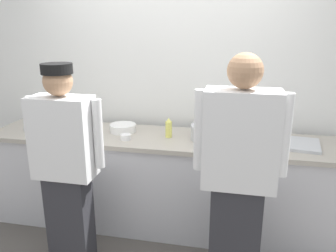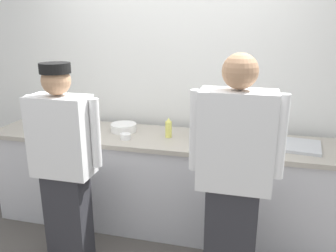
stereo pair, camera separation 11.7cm
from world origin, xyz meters
name	(u,v)px [view 1 (the left image)]	position (x,y,z in m)	size (l,w,h in m)	color
ground_plane	(154,245)	(0.00, 0.00, 0.00)	(9.00, 9.00, 0.00)	#514C47
wall_back	(173,71)	(0.00, 0.81, 1.40)	(5.02, 0.10, 2.81)	white
prep_counter	(163,181)	(0.00, 0.35, 0.44)	(3.20, 0.66, 0.88)	silver
chef_near_left	(66,164)	(-0.58, -0.33, 0.85)	(0.58, 0.24, 1.59)	#2D2D33
chef_center	(239,175)	(0.67, -0.35, 0.89)	(0.62, 0.24, 1.69)	#2D2D33
plate_stack_front	(123,128)	(-0.40, 0.42, 0.92)	(0.24, 0.24, 0.07)	white
plate_stack_rear	(69,127)	(-0.93, 0.40, 0.91)	(0.23, 0.23, 0.05)	white
mixing_bowl_steel	(211,132)	(0.43, 0.36, 0.95)	(0.35, 0.35, 0.13)	#B7BABF
sheet_tray	(290,143)	(1.09, 0.37, 0.89)	(0.46, 0.35, 0.02)	#B7BABF
squeeze_bottle_primary	(43,120)	(-1.15, 0.31, 0.98)	(0.05, 0.05, 0.21)	#E5E066
squeeze_bottle_secondary	(169,128)	(0.06, 0.35, 0.97)	(0.06, 0.06, 0.18)	#E5E066
ramekin_red_sauce	(237,135)	(0.65, 0.49, 0.90)	(0.11, 0.11, 0.04)	white
ramekin_green_sauce	(29,128)	(-1.28, 0.28, 0.90)	(0.11, 0.11, 0.04)	white
ramekin_orange_sauce	(126,137)	(-0.30, 0.21, 0.91)	(0.09, 0.09, 0.05)	white
chefs_knife	(227,144)	(0.57, 0.25, 0.89)	(0.27, 0.03, 0.02)	#B7BABF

